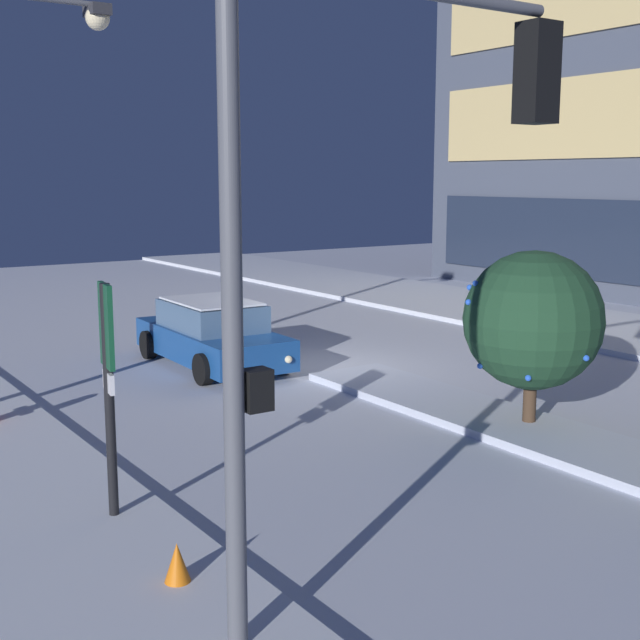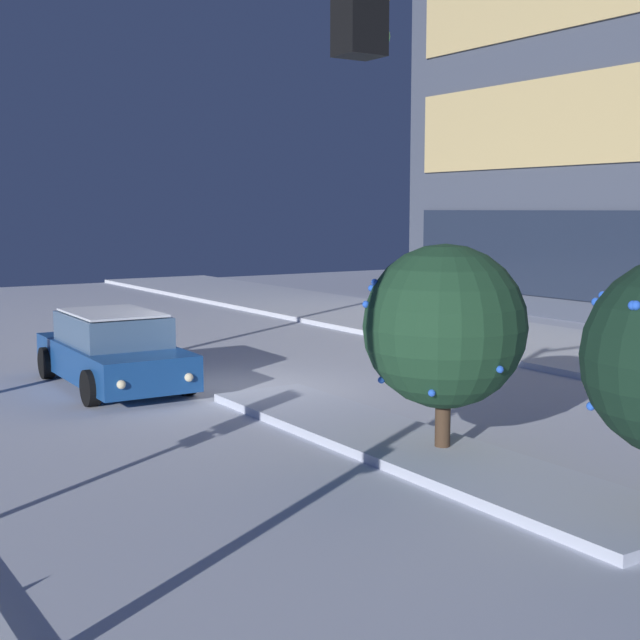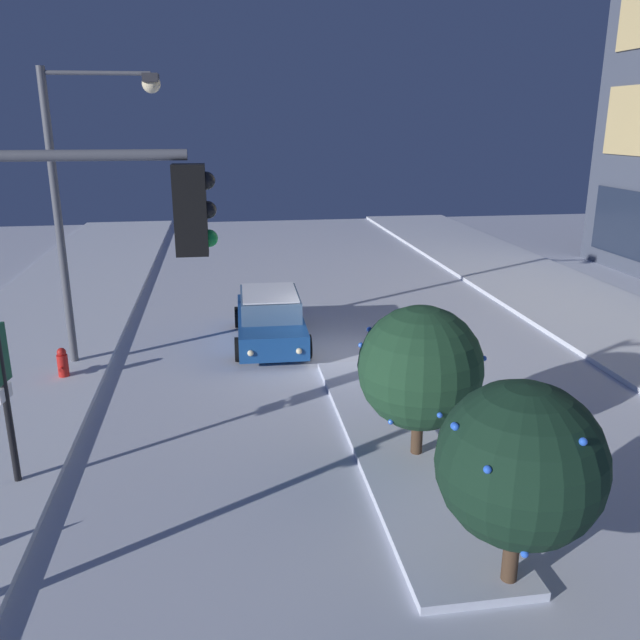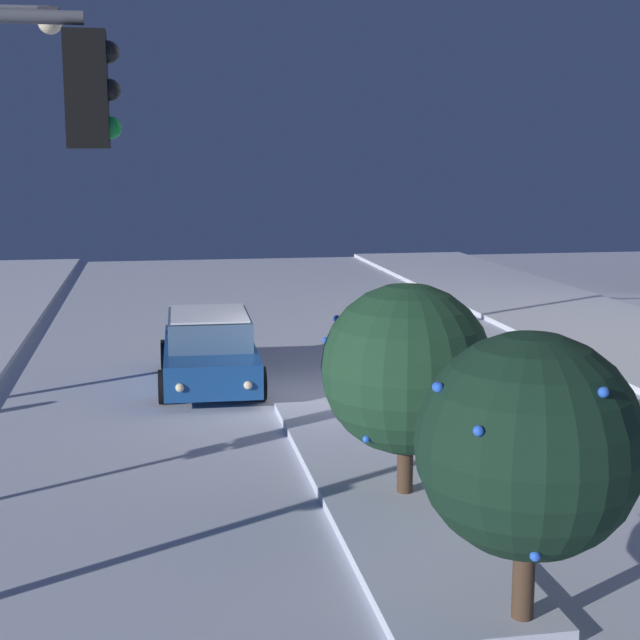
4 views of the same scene
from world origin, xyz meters
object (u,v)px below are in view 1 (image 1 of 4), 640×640
object	(u,v)px
street_lamp_arched	(7,139)
decorated_tree_median	(533,320)
traffic_light_corner_near_right	(374,186)
parking_info_sign	(108,373)
construction_cone	(177,569)
car_near	(212,335)

from	to	relation	value
street_lamp_arched	decorated_tree_median	world-z (taller)	street_lamp_arched
traffic_light_corner_near_right	decorated_tree_median	bearing A→B (deg)	29.19
street_lamp_arched	traffic_light_corner_near_right	bearing A→B (deg)	-83.67
parking_info_sign	decorated_tree_median	bearing A→B (deg)	7.67
decorated_tree_median	construction_cone	distance (m)	7.72
decorated_tree_median	construction_cone	xyz separation A→B (m)	(1.93, -7.30, -1.58)
street_lamp_arched	construction_cone	size ratio (longest dim) A/B	13.47
traffic_light_corner_near_right	construction_cone	size ratio (longest dim) A/B	10.95
traffic_light_corner_near_right	construction_cone	xyz separation A→B (m)	(-1.35, -1.42, -3.83)
street_lamp_arched	car_near	bearing A→B (deg)	16.17
parking_info_sign	construction_cone	distance (m)	2.60
decorated_tree_median	car_near	bearing A→B (deg)	-163.33
car_near	street_lamp_arched	bearing A→B (deg)	-73.71
car_near	decorated_tree_median	world-z (taller)	decorated_tree_median
car_near	parking_info_sign	world-z (taller)	parking_info_sign
car_near	traffic_light_corner_near_right	xyz separation A→B (m)	(10.62, -3.69, 3.39)
street_lamp_arched	parking_info_sign	size ratio (longest dim) A/B	2.50
car_near	street_lamp_arched	distance (m)	6.22
parking_info_sign	car_near	bearing A→B (deg)	63.69
parking_info_sign	construction_cone	world-z (taller)	parking_info_sign
car_near	construction_cone	distance (m)	10.59
car_near	traffic_light_corner_near_right	bearing A→B (deg)	-17.59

